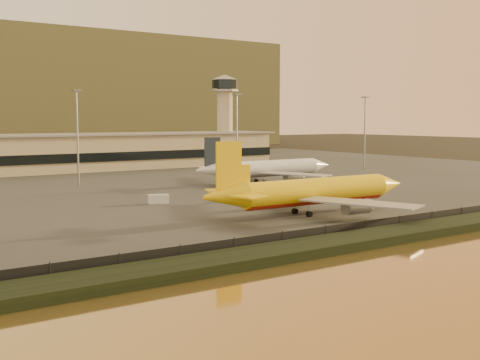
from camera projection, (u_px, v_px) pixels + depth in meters
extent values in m
plane|color=black|center=(299.00, 225.00, 101.53)|extent=(900.00, 900.00, 0.00)
cube|color=black|center=(375.00, 238.00, 87.51)|extent=(320.00, 7.00, 1.40)
cube|color=#2D2D2D|center=(94.00, 179.00, 179.50)|extent=(320.00, 220.00, 0.20)
cube|color=black|center=(355.00, 229.00, 90.73)|extent=(300.00, 0.05, 2.20)
cube|color=tan|center=(61.00, 153.00, 203.50)|extent=(160.00, 22.00, 12.00)
cube|color=black|center=(73.00, 158.00, 194.41)|extent=(160.00, 0.60, 3.00)
cube|color=gray|center=(61.00, 135.00, 202.86)|extent=(164.00, 24.00, 0.60)
cylinder|color=tan|center=(225.00, 125.00, 246.86)|extent=(6.40, 6.40, 30.00)
cylinder|color=black|center=(225.00, 84.00, 245.16)|extent=(10.40, 10.40, 3.50)
cone|color=gray|center=(225.00, 77.00, 244.88)|extent=(11.20, 11.20, 2.00)
cylinder|color=gray|center=(225.00, 91.00, 245.42)|extent=(11.20, 11.20, 0.80)
cylinder|color=slate|center=(78.00, 138.00, 160.28)|extent=(0.50, 0.50, 25.00)
cube|color=slate|center=(76.00, 90.00, 158.99)|extent=(2.20, 2.20, 0.40)
cylinder|color=slate|center=(237.00, 136.00, 186.75)|extent=(0.50, 0.50, 25.00)
cube|color=slate|center=(237.00, 94.00, 185.46)|extent=(2.20, 2.20, 0.40)
cylinder|color=slate|center=(365.00, 134.00, 209.93)|extent=(0.50, 0.50, 25.00)
cube|color=slate|center=(365.00, 97.00, 208.64)|extent=(2.20, 2.20, 0.40)
cube|color=brown|center=(89.00, 95.00, 427.63)|extent=(220.00, 160.00, 70.00)
cylinder|color=yellow|center=(316.00, 190.00, 112.18)|extent=(32.32, 5.43, 4.65)
cylinder|color=#A41B09|center=(316.00, 195.00, 112.26)|extent=(31.40, 4.39, 3.63)
cone|color=yellow|center=(389.00, 184.00, 122.61)|extent=(6.38, 4.80, 4.65)
cone|color=yellow|center=(224.00, 196.00, 101.23)|extent=(8.16, 4.85, 4.65)
cube|color=yellow|center=(229.00, 166.00, 101.19)|extent=(4.93, 0.49, 8.14)
cube|color=yellow|center=(219.00, 191.00, 106.05)|extent=(5.69, 5.66, 0.28)
cube|color=yellow|center=(249.00, 196.00, 98.28)|extent=(5.55, 5.52, 0.28)
cube|color=gray|center=(273.00, 189.00, 122.12)|extent=(13.74, 20.97, 0.28)
cylinder|color=gray|center=(291.00, 196.00, 120.94)|extent=(5.43, 2.69, 2.56)
cube|color=gray|center=(360.00, 203.00, 101.44)|extent=(12.95, 21.05, 0.28)
cylinder|color=gray|center=(357.00, 207.00, 105.30)|extent=(5.43, 2.69, 2.56)
cylinder|color=black|center=(364.00, 206.00, 119.25)|extent=(1.04, 0.84, 1.02)
cylinder|color=slate|center=(364.00, 203.00, 119.20)|extent=(0.18, 0.18, 2.09)
cylinder|color=black|center=(309.00, 214.00, 109.01)|extent=(1.04, 0.84, 1.02)
cylinder|color=slate|center=(309.00, 211.00, 108.96)|extent=(0.18, 0.18, 2.09)
cylinder|color=black|center=(295.00, 211.00, 112.51)|extent=(1.04, 0.84, 1.02)
cylinder|color=slate|center=(295.00, 208.00, 112.45)|extent=(0.18, 0.18, 2.09)
cylinder|color=silver|center=(270.00, 168.00, 167.54)|extent=(31.10, 4.92, 4.31)
cylinder|color=gray|center=(270.00, 171.00, 167.61)|extent=(30.22, 3.95, 3.36)
cone|color=silver|center=(320.00, 165.00, 177.65)|extent=(6.12, 4.43, 4.31)
cone|color=silver|center=(210.00, 170.00, 156.92)|extent=(7.84, 4.46, 4.31)
cube|color=#1B2532|center=(212.00, 152.00, 156.91)|extent=(4.75, 0.44, 7.54)
cube|color=silver|center=(207.00, 167.00, 161.41)|extent=(5.41, 5.28, 0.26)
cube|color=silver|center=(224.00, 170.00, 154.24)|extent=(5.31, 5.17, 0.26)
cube|color=gray|center=(244.00, 168.00, 177.00)|extent=(13.16, 20.20, 0.26)
cylinder|color=gray|center=(255.00, 172.00, 175.88)|extent=(5.22, 2.47, 2.37)
cube|color=gray|center=(294.00, 174.00, 157.29)|extent=(12.54, 20.27, 0.26)
cylinder|color=gray|center=(293.00, 177.00, 161.00)|extent=(5.22, 2.47, 2.37)
cylinder|color=black|center=(303.00, 178.00, 174.37)|extent=(0.96, 0.77, 0.95)
cylinder|color=slate|center=(303.00, 177.00, 174.32)|extent=(0.23, 0.23, 1.94)
cylinder|color=black|center=(264.00, 182.00, 164.53)|extent=(0.96, 0.77, 0.95)
cylinder|color=slate|center=(264.00, 180.00, 164.48)|extent=(0.23, 0.23, 1.94)
cylinder|color=black|center=(256.00, 181.00, 167.75)|extent=(0.96, 0.77, 0.95)
cylinder|color=slate|center=(256.00, 179.00, 167.70)|extent=(0.23, 0.23, 1.94)
cube|color=yellow|center=(243.00, 197.00, 130.80)|extent=(3.91, 2.40, 1.63)
cube|color=silver|center=(158.00, 199.00, 125.99)|extent=(4.68, 3.26, 1.93)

